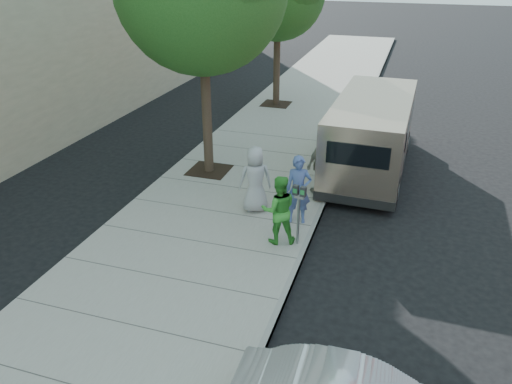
% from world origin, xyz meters
% --- Properties ---
extents(ground, '(120.00, 120.00, 0.00)m').
position_xyz_m(ground, '(0.00, 0.00, 0.00)').
color(ground, black).
rests_on(ground, ground).
extents(sidewalk, '(5.00, 60.00, 0.15)m').
position_xyz_m(sidewalk, '(-1.00, 0.00, 0.07)').
color(sidewalk, gray).
rests_on(sidewalk, ground).
extents(curb_face, '(0.12, 60.00, 0.16)m').
position_xyz_m(curb_face, '(1.44, 0.00, 0.07)').
color(curb_face, gray).
rests_on(curb_face, ground).
extents(parking_meter, '(0.31, 0.15, 1.46)m').
position_xyz_m(parking_meter, '(1.25, -0.88, 1.21)').
color(parking_meter, gray).
rests_on(parking_meter, sidewalk).
extents(van, '(2.25, 6.31, 2.32)m').
position_xyz_m(van, '(2.30, 4.21, 1.23)').
color(van, '#CCAC93').
rests_on(van, ground).
extents(person_officer, '(0.70, 0.54, 1.72)m').
position_xyz_m(person_officer, '(1.00, 0.14, 1.01)').
color(person_officer, '#4A609E').
rests_on(person_officer, sidewalk).
extents(person_green_shirt, '(0.97, 0.88, 1.65)m').
position_xyz_m(person_green_shirt, '(0.80, -0.93, 0.97)').
color(person_green_shirt, green).
rests_on(person_green_shirt, sidewalk).
extents(person_gray_shirt, '(1.00, 0.87, 1.73)m').
position_xyz_m(person_gray_shirt, '(-0.17, 0.39, 1.02)').
color(person_gray_shirt, '#A5A6A8').
rests_on(person_gray_shirt, sidewalk).
extents(person_striped_polo, '(0.90, 1.07, 1.72)m').
position_xyz_m(person_striped_polo, '(1.20, 1.97, 1.01)').
color(person_striped_polo, gray).
rests_on(person_striped_polo, sidewalk).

